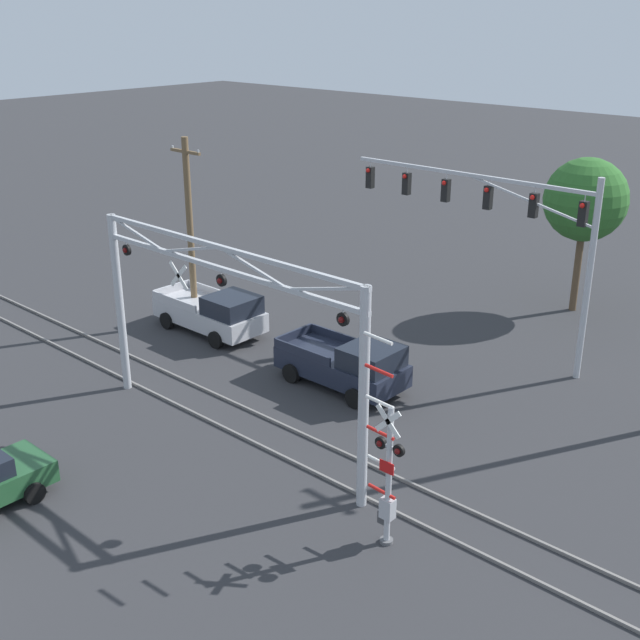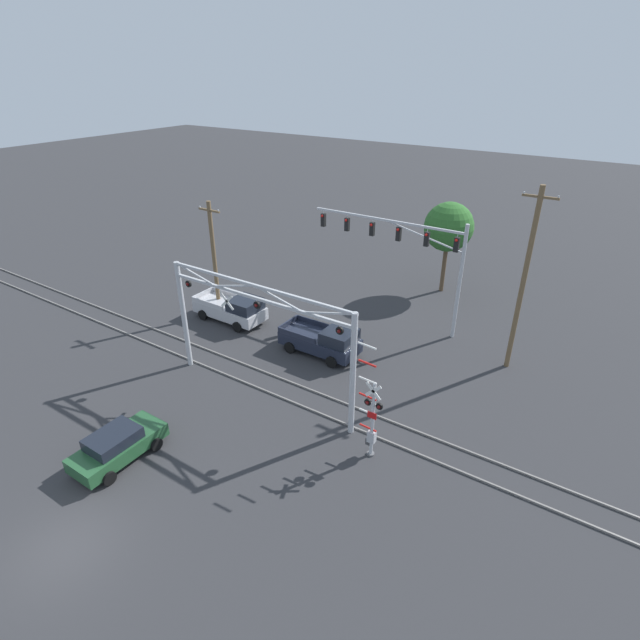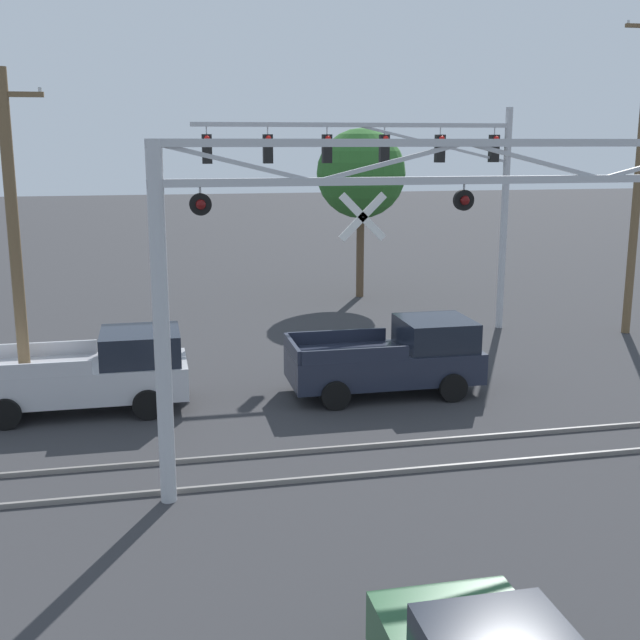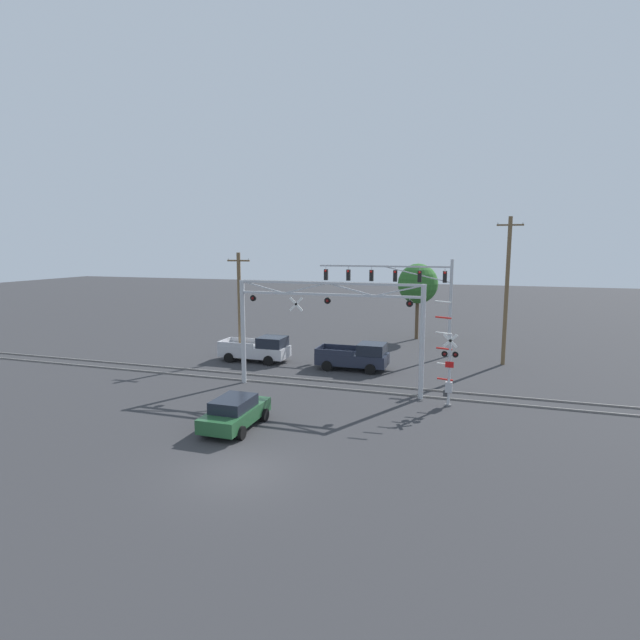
% 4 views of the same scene
% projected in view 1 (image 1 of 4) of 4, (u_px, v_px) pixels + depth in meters
% --- Properties ---
extents(rail_track_near, '(80.00, 0.08, 0.10)m').
position_uv_depth(rail_track_near, '(235.00, 433.00, 26.12)').
color(rail_track_near, gray).
rests_on(rail_track_near, ground_plane).
extents(rail_track_far, '(80.00, 0.08, 0.10)m').
position_uv_depth(rail_track_far, '(267.00, 418.00, 27.11)').
color(rail_track_far, gray).
rests_on(rail_track_far, ground_plane).
extents(crossing_gantry, '(11.34, 0.30, 6.49)m').
position_uv_depth(crossing_gantry, '(223.00, 317.00, 24.41)').
color(crossing_gantry, '#B7BABF').
rests_on(crossing_gantry, ground_plane).
extents(crossing_signal_mast, '(1.32, 0.35, 5.72)m').
position_uv_depth(crossing_signal_mast, '(387.00, 474.00, 20.19)').
color(crossing_signal_mast, '#B7BABF').
rests_on(crossing_signal_mast, ground_plane).
extents(traffic_signal_span, '(10.72, 0.39, 7.56)m').
position_uv_depth(traffic_signal_span, '(513.00, 222.00, 30.19)').
color(traffic_signal_span, '#B7BABF').
rests_on(traffic_signal_span, ground_plane).
extents(pickup_truck_lead, '(4.91, 2.35, 1.92)m').
position_uv_depth(pickup_truck_lead, '(347.00, 364.00, 29.07)').
color(pickup_truck_lead, '#1E2333').
rests_on(pickup_truck_lead, ground_plane).
extents(pickup_truck_following, '(5.15, 2.35, 1.92)m').
position_uv_depth(pickup_truck_following, '(214.00, 312.00, 33.97)').
color(pickup_truck_following, '#B7B7BC').
rests_on(pickup_truck_following, ground_plane).
extents(utility_pole_left, '(1.80, 0.28, 8.09)m').
position_uv_depth(utility_pole_left, '(190.00, 230.00, 33.97)').
color(utility_pole_left, brown).
rests_on(utility_pole_left, ground_plane).
extents(background_tree_beyond_span, '(3.66, 3.66, 6.99)m').
position_uv_depth(background_tree_beyond_span, '(586.00, 200.00, 35.01)').
color(background_tree_beyond_span, brown).
rests_on(background_tree_beyond_span, ground_plane).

